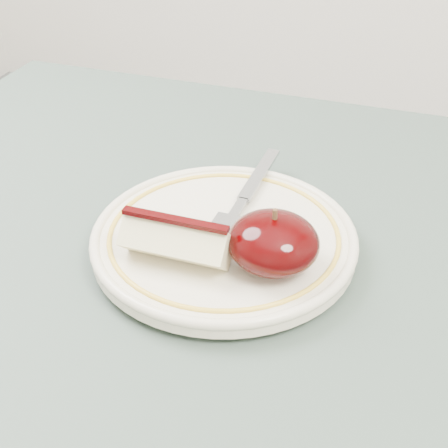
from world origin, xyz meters
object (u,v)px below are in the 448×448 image
(plate, at_px, (224,238))
(fork, at_px, (243,201))
(table, at_px, (219,424))
(apple_half, at_px, (273,242))

(plate, height_order, fork, fork)
(table, bearing_deg, plate, 107.22)
(table, height_order, plate, plate)
(table, height_order, apple_half, apple_half)
(plate, bearing_deg, apple_half, -29.10)
(apple_half, height_order, fork, apple_half)
(plate, bearing_deg, table, -72.78)
(apple_half, xyz_separation_m, fork, (-0.05, 0.07, -0.02))
(plate, xyz_separation_m, fork, (0.00, 0.05, 0.01))
(apple_half, bearing_deg, plate, 150.90)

